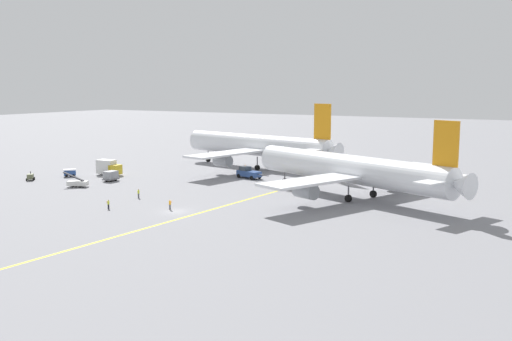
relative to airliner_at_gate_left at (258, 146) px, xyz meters
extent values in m
plane|color=gray|center=(12.95, -51.19, -5.59)|extent=(600.00, 600.00, 0.00)
cube|color=yellow|center=(17.79, -41.19, -5.59)|extent=(10.21, 119.65, 0.01)
cylinder|color=white|center=(-0.49, 0.10, 0.12)|extent=(43.04, 13.48, 5.28)
cone|color=white|center=(-22.67, 4.48, 0.12)|extent=(3.69, 5.31, 4.86)
cone|color=white|center=(21.50, -4.25, 0.12)|extent=(4.35, 4.84, 4.23)
cube|color=white|center=(1.61, -0.32, -0.68)|extent=(15.56, 48.26, 0.44)
cube|color=white|center=(19.05, -3.76, 0.64)|extent=(5.66, 13.37, 0.28)
cube|color=orange|center=(18.75, -3.70, 6.77)|extent=(4.39, 1.21, 8.03)
cylinder|color=#999EA3|center=(3.23, 13.04, -2.48)|extent=(4.62, 3.36, 2.60)
cylinder|color=#999EA3|center=(-1.97, -13.29, -2.48)|extent=(4.62, 3.36, 2.60)
cylinder|color=slate|center=(1.94, -3.85, -3.60)|extent=(0.28, 0.28, 2.68)
cylinder|color=black|center=(1.94, -3.85, -4.94)|extent=(1.38, 0.79, 1.30)
cylinder|color=slate|center=(3.25, 2.82, -3.60)|extent=(0.28, 0.28, 2.68)
cylinder|color=black|center=(3.25, 2.82, -4.94)|extent=(1.38, 0.79, 1.30)
cylinder|color=slate|center=(-17.29, 3.41, -3.60)|extent=(0.28, 0.28, 2.68)
cylinder|color=black|center=(-17.29, 3.41, -4.94)|extent=(1.38, 0.79, 1.30)
cylinder|color=white|center=(33.21, -25.62, -0.30)|extent=(42.43, 20.88, 5.25)
cone|color=white|center=(11.84, -17.18, -0.30)|extent=(4.38, 5.52, 4.83)
cone|color=white|center=(54.39, -33.98, -0.30)|extent=(4.89, 5.23, 4.20)
cube|color=white|center=(35.23, -26.42, -1.09)|extent=(21.65, 42.10, 0.44)
cube|color=white|center=(52.06, -33.06, 0.22)|extent=(7.75, 13.27, 0.28)
cube|color=orange|center=(51.78, -32.95, 5.90)|extent=(4.22, 1.95, 7.14)
cylinder|color=#999EA3|center=(38.70, -14.92, -2.89)|extent=(4.86, 3.96, 2.60)
cylinder|color=#999EA3|center=(29.91, -37.18, -2.89)|extent=(4.86, 3.96, 2.60)
cylinder|color=slate|center=(34.91, -29.95, -3.80)|extent=(0.28, 0.28, 2.27)
cylinder|color=black|center=(34.91, -29.95, -4.94)|extent=(1.41, 0.99, 1.30)
cylinder|color=slate|center=(37.41, -23.62, -3.80)|extent=(0.28, 0.28, 2.27)
cylinder|color=black|center=(37.41, -23.62, -4.94)|extent=(1.41, 0.99, 1.30)
cylinder|color=slate|center=(17.00, -19.22, -3.80)|extent=(0.28, 0.28, 2.27)
cylinder|color=black|center=(17.00, -19.22, -4.94)|extent=(1.41, 0.99, 1.30)
cube|color=#2D4C8C|center=(6.30, -15.46, -4.54)|extent=(6.15, 3.91, 1.21)
cube|color=#333D47|center=(5.10, -15.12, -3.48)|extent=(2.51, 2.43, 0.90)
cylinder|color=#4C4C51|center=(10.58, -16.69, -4.42)|extent=(3.13, 1.07, 0.20)
sphere|color=orange|center=(5.10, -15.12, -2.85)|extent=(0.24, 0.24, 0.24)
cylinder|color=black|center=(3.99, -16.07, -5.14)|extent=(0.95, 0.54, 0.90)
cylinder|color=black|center=(4.66, -13.73, -5.14)|extent=(0.95, 0.54, 0.90)
cylinder|color=black|center=(7.94, -17.20, -5.14)|extent=(0.95, 0.54, 0.90)
cylinder|color=black|center=(8.61, -14.86, -5.14)|extent=(0.95, 0.54, 0.90)
cube|color=#2D5199|center=(-30.29, -33.24, -4.79)|extent=(2.85, 2.94, 1.00)
cube|color=#B2B2B7|center=(-30.29, -33.24, -3.94)|extent=(3.00, 3.08, 0.12)
cylinder|color=black|center=(-30.27, -34.26, -5.29)|extent=(0.55, 0.58, 0.60)
cylinder|color=black|center=(-31.31, -33.33, -5.29)|extent=(0.55, 0.58, 0.60)
cylinder|color=black|center=(-29.27, -33.15, -5.29)|extent=(0.55, 0.58, 0.60)
cylinder|color=black|center=(-30.31, -32.21, -5.29)|extent=(0.55, 0.58, 0.60)
cube|color=#666B4C|center=(-33.79, -41.18, -4.74)|extent=(2.09, 2.14, 1.10)
cylinder|color=black|center=(-34.15, -40.77, -3.94)|extent=(0.16, 0.16, 0.50)
cylinder|color=black|center=(-32.77, -41.27, -5.29)|extent=(0.55, 0.58, 0.60)
cylinder|color=black|center=(-33.82, -42.20, -5.29)|extent=(0.55, 0.58, 0.60)
cylinder|color=black|center=(-33.76, -40.15, -5.29)|extent=(0.55, 0.58, 0.60)
cylinder|color=black|center=(-34.81, -41.08, -5.29)|extent=(0.55, 0.58, 0.60)
cube|color=silver|center=(-18.56, -42.14, -4.84)|extent=(4.38, 3.15, 0.90)
cube|color=black|center=(-19.30, -42.43, -3.49)|extent=(4.19, 2.22, 1.83)
cylinder|color=black|center=(-19.00, -43.07, -5.29)|extent=(0.63, 0.41, 0.60)
cylinder|color=black|center=(-19.52, -41.77, -5.29)|extent=(0.63, 0.41, 0.60)
cylinder|color=black|center=(-17.60, -42.51, -5.29)|extent=(0.63, 0.41, 0.60)
cylinder|color=black|center=(-18.12, -41.21, -5.29)|extent=(0.63, 0.41, 0.60)
cube|color=slate|center=(-17.93, -33.25, -5.17)|extent=(2.28, 3.25, 0.25)
cube|color=gray|center=(-17.93, -33.25, -4.24)|extent=(2.07, 2.85, 1.60)
cylinder|color=black|center=(-17.21, -33.99, -5.29)|extent=(0.22, 0.60, 0.60)
cylinder|color=black|center=(-18.61, -34.02, -5.29)|extent=(0.22, 0.60, 0.60)
cylinder|color=black|center=(-17.25, -32.49, -5.29)|extent=(0.22, 0.60, 0.60)
cylinder|color=black|center=(-18.65, -32.52, -5.29)|extent=(0.22, 0.60, 0.60)
cube|color=gold|center=(-22.27, -27.13, -4.19)|extent=(2.28, 2.47, 2.20)
cube|color=silver|center=(-24.91, -27.21, -3.69)|extent=(4.27, 2.53, 3.20)
cylinder|color=black|center=(-23.46, -26.47, -5.29)|extent=(0.61, 0.22, 0.60)
cylinder|color=black|center=(-23.42, -27.86, -5.29)|extent=(0.61, 0.22, 0.60)
cylinder|color=black|center=(-24.96, -26.51, -5.29)|extent=(0.61, 0.22, 0.60)
cylinder|color=black|center=(-24.92, -27.91, -5.29)|extent=(0.61, 0.22, 0.60)
cylinder|color=black|center=(1.97, -55.04, -5.19)|extent=(0.28, 0.28, 0.79)
cylinder|color=#D1E02D|center=(1.97, -55.04, -4.52)|extent=(0.36, 0.36, 0.56)
sphere|color=tan|center=(1.97, -55.04, -4.13)|extent=(0.21, 0.21, 0.21)
cylinder|color=#F24C19|center=(1.91, -55.33, -4.40)|extent=(0.05, 0.05, 0.40)
cylinder|color=#4C4C51|center=(11.27, -50.44, -5.16)|extent=(0.28, 0.28, 0.87)
cylinder|color=orange|center=(11.27, -50.44, -4.42)|extent=(0.36, 0.36, 0.61)
sphere|color=beige|center=(11.27, -50.44, -4.00)|extent=(0.23, 0.23, 0.23)
cylinder|color=#F24C19|center=(11.51, -50.27, -4.30)|extent=(0.05, 0.05, 0.40)
cylinder|color=#4C4C51|center=(0.13, -45.31, -5.16)|extent=(0.28, 0.28, 0.86)
cylinder|color=#D1E02D|center=(0.13, -45.31, -4.42)|extent=(0.36, 0.36, 0.61)
sphere|color=tan|center=(0.13, -45.31, -4.00)|extent=(0.23, 0.23, 0.23)
camera|label=1|loc=(69.89, -125.90, 14.81)|focal=40.75mm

